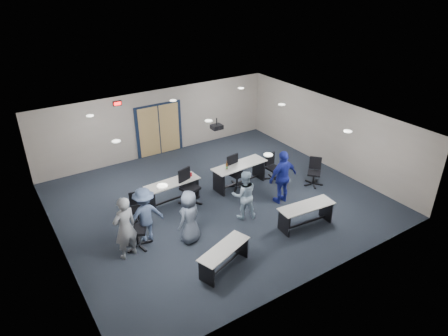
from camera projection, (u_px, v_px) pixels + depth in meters
floor at (218, 200)px, 13.39m from camera, size 10.00×10.00×0.00m
back_wall at (158, 123)px, 16.14m from camera, size 10.00×0.04×2.70m
front_wall at (318, 236)px, 9.41m from camera, size 10.00×0.04×2.70m
left_wall at (54, 211)px, 10.36m from camera, size 0.04×9.00×2.70m
right_wall at (328, 132)px, 15.20m from camera, size 0.04×9.00×2.70m
ceiling at (217, 125)px, 12.16m from camera, size 10.00×9.00×0.04m
double_door at (159, 130)px, 16.25m from camera, size 2.00×0.07×2.20m
exit_sign at (117, 103)px, 14.82m from camera, size 0.32×0.07×0.18m
ceiling_projector at (217, 127)px, 12.81m from camera, size 0.35×0.32×0.37m
ceiling_can_lights at (213, 123)px, 12.36m from camera, size 6.24×5.74×0.02m
table_front_left at (224, 255)px, 10.19m from camera, size 1.67×1.02×0.64m
table_front_right at (306, 212)px, 11.87m from camera, size 1.80×0.75×0.71m
table_back_left at (173, 188)px, 13.09m from camera, size 1.86×0.72×0.86m
table_back_right at (239, 171)px, 14.04m from camera, size 2.08×0.82×1.13m
chair_back_a at (138, 208)px, 12.10m from camera, size 0.68×0.68×0.92m
chair_back_b at (190, 187)px, 12.99m from camera, size 0.92×0.92×1.18m
chair_back_c at (237, 172)px, 13.91m from camera, size 0.84×0.84×1.18m
chair_back_d at (274, 167)px, 14.46m from camera, size 0.68×0.68×1.00m
chair_loose_left at (136, 228)px, 10.96m from camera, size 0.99×0.99×1.17m
chair_loose_right at (314, 172)px, 14.11m from camera, size 0.89×0.89×1.01m
person_gray at (125, 228)px, 10.42m from camera, size 0.75×0.57×1.83m
person_plaid at (190, 217)px, 11.08m from camera, size 0.92×0.77×1.60m
person_lightblue at (244, 195)px, 12.16m from camera, size 0.94×0.84×1.58m
person_navy at (283, 177)px, 12.92m from camera, size 1.08×0.46×1.83m
person_back at (145, 215)px, 11.10m from camera, size 1.11×0.68×1.67m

